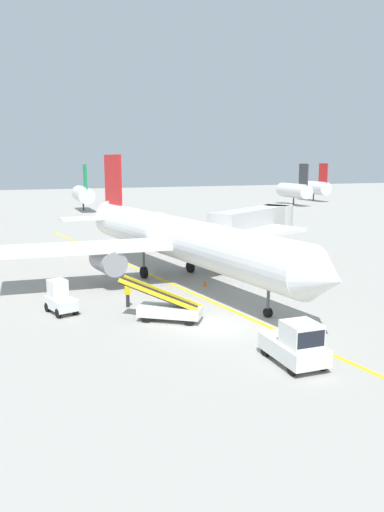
{
  "coord_description": "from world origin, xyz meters",
  "views": [
    {
      "loc": [
        -11.44,
        -26.35,
        9.59
      ],
      "look_at": [
        1.72,
        9.01,
        2.5
      ],
      "focal_mm": 36.01,
      "sensor_mm": 36.0,
      "label": 1
    }
  ],
  "objects_px": {
    "baggage_tug_near_wing": "(60,299)",
    "safety_cone_nose_left": "(320,278)",
    "baggage_tug_by_cargo_door": "(245,260)",
    "jet_bridge": "(258,221)",
    "belt_loader_forward_hold": "(168,308)",
    "ground_crew_marshaller": "(128,294)",
    "airliner": "(176,237)",
    "pushback_tug": "(296,344)",
    "safety_cone_nose_right": "(236,261)",
    "safety_cone_wingtip_left": "(205,283)"
  },
  "relations": [
    {
      "from": "baggage_tug_near_wing",
      "to": "safety_cone_nose_left",
      "type": "relative_size",
      "value": 6.09
    },
    {
      "from": "baggage_tug_by_cargo_door",
      "to": "jet_bridge",
      "type": "bearing_deg",
      "value": 53.91
    },
    {
      "from": "belt_loader_forward_hold",
      "to": "ground_crew_marshaller",
      "type": "xyz_separation_m",
      "value": [
        -1.61,
        3.72,
        0.13
      ]
    },
    {
      "from": "airliner",
      "to": "pushback_tug",
      "type": "height_order",
      "value": "airliner"
    },
    {
      "from": "belt_loader_forward_hold",
      "to": "safety_cone_nose_right",
      "type": "distance_m",
      "value": 18.17
    },
    {
      "from": "jet_bridge",
      "to": "safety_cone_nose_left",
      "type": "distance_m",
      "value": 12.09
    },
    {
      "from": "pushback_tug",
      "to": "belt_loader_forward_hold",
      "type": "bearing_deg",
      "value": 112.82
    },
    {
      "from": "ground_crew_marshaller",
      "to": "baggage_tug_by_cargo_door",
      "type": "bearing_deg",
      "value": 31.35
    },
    {
      "from": "pushback_tug",
      "to": "ground_crew_marshaller",
      "type": "distance_m",
      "value": 13.35
    },
    {
      "from": "airliner",
      "to": "safety_cone_nose_right",
      "type": "xyz_separation_m",
      "value": [
        7.21,
        3.84,
        -3.2
      ]
    },
    {
      "from": "ground_crew_marshaller",
      "to": "safety_cone_wingtip_left",
      "type": "height_order",
      "value": "ground_crew_marshaller"
    },
    {
      "from": "safety_cone_wingtip_left",
      "to": "safety_cone_nose_left",
      "type": "bearing_deg",
      "value": -9.35
    },
    {
      "from": "safety_cone_nose_left",
      "to": "jet_bridge",
      "type": "bearing_deg",
      "value": 87.72
    },
    {
      "from": "baggage_tug_near_wing",
      "to": "safety_cone_nose_right",
      "type": "height_order",
      "value": "baggage_tug_near_wing"
    },
    {
      "from": "pushback_tug",
      "to": "safety_cone_wingtip_left",
      "type": "xyz_separation_m",
      "value": [
        1.73,
        15.83,
        -0.77
      ]
    },
    {
      "from": "jet_bridge",
      "to": "safety_cone_nose_right",
      "type": "height_order",
      "value": "jet_bridge"
    },
    {
      "from": "jet_bridge",
      "to": "safety_cone_wingtip_left",
      "type": "distance_m",
      "value": 14.44
    },
    {
      "from": "pushback_tug",
      "to": "belt_loader_forward_hold",
      "type": "height_order",
      "value": "belt_loader_forward_hold"
    },
    {
      "from": "baggage_tug_by_cargo_door",
      "to": "belt_loader_forward_hold",
      "type": "distance_m",
      "value": 15.42
    },
    {
      "from": "pushback_tug",
      "to": "safety_cone_nose_left",
      "type": "height_order",
      "value": "pushback_tug"
    },
    {
      "from": "safety_cone_nose_left",
      "to": "baggage_tug_near_wing",
      "type": "bearing_deg",
      "value": -175.09
    },
    {
      "from": "belt_loader_forward_hold",
      "to": "jet_bridge",
      "type": "bearing_deg",
      "value": 48.9
    },
    {
      "from": "baggage_tug_by_cargo_door",
      "to": "safety_cone_wingtip_left",
      "type": "relative_size",
      "value": 6.15
    },
    {
      "from": "baggage_tug_near_wing",
      "to": "pushback_tug",
      "type": "bearing_deg",
      "value": -52.68
    },
    {
      "from": "pushback_tug",
      "to": "safety_cone_nose_left",
      "type": "xyz_separation_m",
      "value": [
        11.06,
        14.29,
        -0.77
      ]
    },
    {
      "from": "safety_cone_nose_left",
      "to": "safety_cone_wingtip_left",
      "type": "height_order",
      "value": "same"
    },
    {
      "from": "airliner",
      "to": "jet_bridge",
      "type": "bearing_deg",
      "value": 31.87
    },
    {
      "from": "pushback_tug",
      "to": "safety_cone_nose_left",
      "type": "bearing_deg",
      "value": 52.28
    },
    {
      "from": "belt_loader_forward_hold",
      "to": "safety_cone_nose_left",
      "type": "height_order",
      "value": "belt_loader_forward_hold"
    },
    {
      "from": "baggage_tug_near_wing",
      "to": "safety_cone_nose_right",
      "type": "distance_m",
      "value": 20.04
    },
    {
      "from": "baggage_tug_by_cargo_door",
      "to": "safety_cone_wingtip_left",
      "type": "bearing_deg",
      "value": -143.57
    },
    {
      "from": "airliner",
      "to": "safety_cone_wingtip_left",
      "type": "distance_m",
      "value": 4.69
    },
    {
      "from": "baggage_tug_near_wing",
      "to": "safety_cone_nose_left",
      "type": "xyz_separation_m",
      "value": [
        20.6,
        1.77,
        -0.71
      ]
    },
    {
      "from": "airliner",
      "to": "pushback_tug",
      "type": "distance_m",
      "value": 19.15
    },
    {
      "from": "airliner",
      "to": "safety_cone_nose_right",
      "type": "relative_size",
      "value": 80.09
    },
    {
      "from": "belt_loader_forward_hold",
      "to": "baggage_tug_by_cargo_door",
      "type": "bearing_deg",
      "value": 46.43
    },
    {
      "from": "pushback_tug",
      "to": "baggage_tug_by_cargo_door",
      "type": "xyz_separation_m",
      "value": [
        7.03,
        19.74,
        -0.07
      ]
    },
    {
      "from": "belt_loader_forward_hold",
      "to": "safety_cone_nose_left",
      "type": "bearing_deg",
      "value": 21.34
    },
    {
      "from": "baggage_tug_by_cargo_door",
      "to": "safety_cone_wingtip_left",
      "type": "height_order",
      "value": "baggage_tug_by_cargo_door"
    },
    {
      "from": "baggage_tug_near_wing",
      "to": "safety_cone_nose_right",
      "type": "xyz_separation_m",
      "value": [
        17.17,
        10.32,
        -0.71
      ]
    },
    {
      "from": "baggage_tug_by_cargo_door",
      "to": "ground_crew_marshaller",
      "type": "distance_m",
      "value": 14.33
    },
    {
      "from": "airliner",
      "to": "belt_loader_forward_hold",
      "type": "relative_size",
      "value": 7.24
    },
    {
      "from": "baggage_tug_near_wing",
      "to": "baggage_tug_by_cargo_door",
      "type": "bearing_deg",
      "value": 23.53
    },
    {
      "from": "baggage_tug_near_wing",
      "to": "safety_cone_wingtip_left",
      "type": "relative_size",
      "value": 6.09
    },
    {
      "from": "baggage_tug_near_wing",
      "to": "safety_cone_wingtip_left",
      "type": "bearing_deg",
      "value": 16.33
    },
    {
      "from": "safety_cone_nose_right",
      "to": "baggage_tug_by_cargo_door",
      "type": "bearing_deg",
      "value": -100.86
    },
    {
      "from": "airliner",
      "to": "baggage_tug_near_wing",
      "type": "distance_m",
      "value": 12.13
    },
    {
      "from": "ground_crew_marshaller",
      "to": "safety_cone_nose_right",
      "type": "relative_size",
      "value": 3.86
    },
    {
      "from": "baggage_tug_by_cargo_door",
      "to": "belt_loader_forward_hold",
      "type": "bearing_deg",
      "value": -133.57
    },
    {
      "from": "baggage_tug_by_cargo_door",
      "to": "belt_loader_forward_hold",
      "type": "relative_size",
      "value": 0.56
    }
  ]
}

